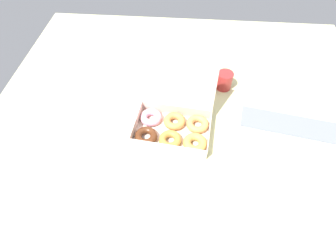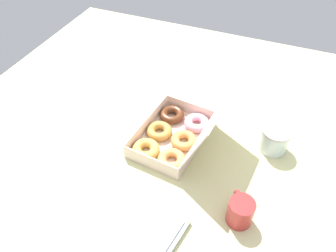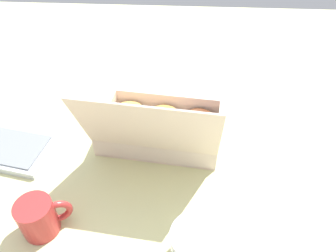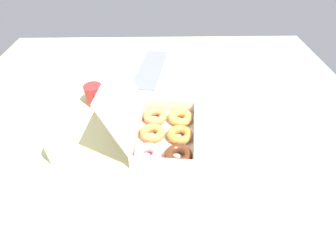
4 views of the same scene
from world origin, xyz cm
name	(u,v)px [view 1 (image 1 of 4)]	position (x,y,z in cm)	size (l,w,h in cm)	color
ground_plane	(185,130)	(0.00, 0.00, -1.00)	(180.00, 180.00, 2.00)	beige
donut_box	(173,125)	(-5.32, -1.44, 3.36)	(34.25, 33.23, 25.50)	beige
keyboard	(288,126)	(44.16, 4.02, 1.06)	(45.52, 21.43, 2.20)	#B4BDC4
coffee_mug	(224,80)	(17.09, 27.19, 4.42)	(10.62, 7.62, 8.62)	#A82C2B
glass_jar	(158,70)	(-15.04, 31.85, 4.62)	(10.18, 10.18, 9.14)	silver
paper_napkin	(211,188)	(10.50, -27.30, 0.07)	(11.48, 9.76, 0.15)	white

